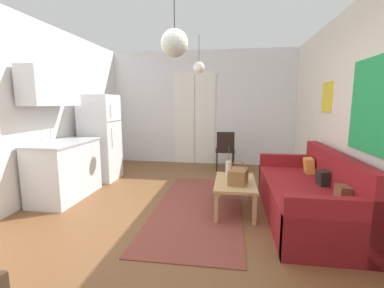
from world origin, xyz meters
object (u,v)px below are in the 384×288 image
object	(u,v)px
handbag	(238,176)
pendant_lamp_near	(175,43)
couch	(310,198)
pendant_lamp_far	(199,67)
coffee_table	(235,185)
refrigerator	(101,138)
accent_chair	(225,149)
bamboo_vase	(228,168)

from	to	relation	value
handbag	pendant_lamp_near	xyz separation A→B (m)	(-0.61, -1.13, 1.48)
couch	pendant_lamp_far	distance (m)	2.94
pendant_lamp_near	handbag	bearing A→B (deg)	61.75
coffee_table	refrigerator	distance (m)	2.86
pendant_lamp_near	pendant_lamp_far	size ratio (longest dim) A/B	1.22
handbag	refrigerator	distance (m)	2.93
accent_chair	pendant_lamp_near	xyz separation A→B (m)	(-0.38, -3.47, 1.52)
bamboo_vase	handbag	bearing A→B (deg)	-71.99
handbag	accent_chair	bearing A→B (deg)	95.50
bamboo_vase	pendant_lamp_far	bearing A→B (deg)	117.16
couch	accent_chair	xyz separation A→B (m)	(-1.14, 2.36, 0.20)
couch	coffee_table	xyz separation A→B (m)	(-0.95, 0.14, 0.08)
coffee_table	handbag	world-z (taller)	handbag
handbag	refrigerator	size ratio (longest dim) A/B	0.21
pendant_lamp_far	handbag	bearing A→B (deg)	-65.13
handbag	pendant_lamp_near	distance (m)	1.96
couch	refrigerator	xyz separation A→B (m)	(-3.52, 1.32, 0.53)
coffee_table	pendant_lamp_near	distance (m)	2.14
coffee_table	bamboo_vase	bearing A→B (deg)	108.64
coffee_table	handbag	xyz separation A→B (m)	(0.04, -0.12, 0.16)
refrigerator	bamboo_vase	bearing A→B (deg)	-19.87
couch	pendant_lamp_far	bearing A→B (deg)	136.01
bamboo_vase	handbag	world-z (taller)	bamboo_vase
accent_chair	pendant_lamp_far	xyz separation A→B (m)	(-0.50, -0.78, 1.65)
bamboo_vase	accent_chair	size ratio (longest dim) A/B	0.50
coffee_table	pendant_lamp_far	bearing A→B (deg)	115.53
refrigerator	pendant_lamp_far	xyz separation A→B (m)	(1.88, 0.26, 1.32)
coffee_table	bamboo_vase	world-z (taller)	bamboo_vase
refrigerator	pendant_lamp_far	size ratio (longest dim) A/B	2.36
couch	accent_chair	distance (m)	2.63
couch	pendant_lamp_near	world-z (taller)	pendant_lamp_near
coffee_table	accent_chair	distance (m)	2.23
handbag	pendant_lamp_near	size ratio (longest dim) A/B	0.42
couch	handbag	size ratio (longest dim) A/B	6.04
accent_chair	pendant_lamp_near	bearing A→B (deg)	80.83
handbag	refrigerator	xyz separation A→B (m)	(-2.60, 1.30, 0.29)
accent_chair	bamboo_vase	bearing A→B (deg)	89.83
couch	accent_chair	world-z (taller)	couch
refrigerator	pendant_lamp_far	world-z (taller)	pendant_lamp_far
coffee_table	refrigerator	size ratio (longest dim) A/B	0.56
accent_chair	couch	bearing A→B (deg)	112.84
coffee_table	pendant_lamp_near	size ratio (longest dim) A/B	1.09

